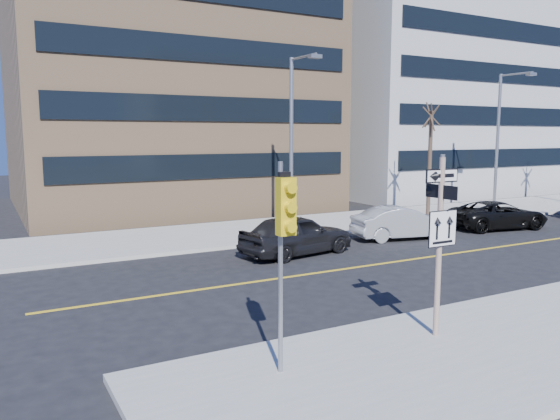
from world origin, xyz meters
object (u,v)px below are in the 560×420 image
parked_car_a (296,235)px  streetlight_b (501,133)px  parked_car_b (402,223)px  streetlight_a (294,132)px  traffic_signal (285,224)px  street_tree_west (431,119)px  parked_car_c (498,215)px  sign_pole (440,235)px

parked_car_a → streetlight_b: (16.17, 3.95, 3.96)m
parked_car_b → streetlight_a: (-3.64, 3.42, 4.02)m
traffic_signal → streetlight_a: streetlight_a is taller
parked_car_a → streetlight_b: bearing=-85.6°
traffic_signal → parked_car_b: bearing=40.7°
streetlight_a → street_tree_west: (9.00, 0.54, 0.77)m
parked_car_a → streetlight_b: size_ratio=0.59×
parked_car_c → streetlight_a: size_ratio=0.62×
traffic_signal → streetlight_a: size_ratio=0.50×
sign_pole → streetlight_b: (18.00, 13.27, 2.32)m
traffic_signal → streetlight_a: 15.72m
sign_pole → parked_car_c: sign_pole is taller
sign_pole → streetlight_b: streetlight_b is taller
street_tree_west → parked_car_b: bearing=-143.6°
street_tree_west → streetlight_b: bearing=-6.2°
traffic_signal → streetlight_b: streetlight_b is taller
streetlight_b → street_tree_west: streetlight_b is taller
parked_car_c → street_tree_west: street_tree_west is taller
parked_car_a → traffic_signal: bearing=139.0°
streetlight_a → street_tree_west: size_ratio=1.26×
parked_car_c → streetlight_b: bearing=-39.3°
sign_pole → parked_car_c: 16.84m
sign_pole → street_tree_west: size_ratio=0.64×
traffic_signal → parked_car_a: bearing=58.4°
streetlight_a → streetlight_b: (14.00, 0.00, 0.00)m
sign_pole → traffic_signal: bearing=-177.9°
traffic_signal → streetlight_a: (8.00, 13.42, 1.73)m
traffic_signal → parked_car_b: size_ratio=0.89×
parked_car_a → streetlight_b: streetlight_b is taller
parked_car_a → street_tree_west: 12.94m
sign_pole → parked_car_a: 9.63m
parked_car_a → street_tree_west: (11.17, 4.50, 4.72)m
parked_car_b → street_tree_west: size_ratio=0.70×
parked_car_c → streetlight_b: streetlight_b is taller
traffic_signal → parked_car_b: (11.64, 10.00, -2.29)m
streetlight_b → street_tree_west: (-5.00, 0.54, 0.77)m
parked_car_a → parked_car_c: bearing=-97.6°
parked_car_a → parked_car_b: size_ratio=1.05×
traffic_signal → parked_car_a: (5.83, 9.46, -2.23)m
sign_pole → street_tree_west: street_tree_west is taller
street_tree_west → sign_pole: bearing=-133.3°
streetlight_a → streetlight_b: size_ratio=1.00×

